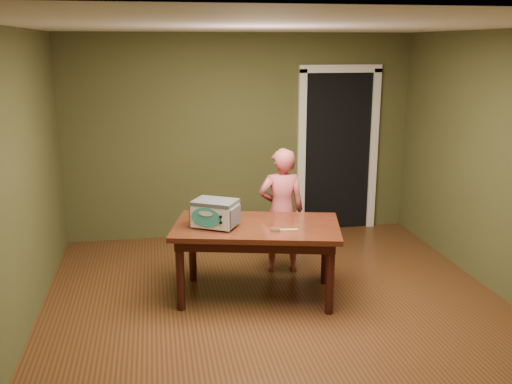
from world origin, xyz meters
TOP-DOWN VIEW (x-y plane):
  - floor at (0.00, 0.00)m, footprint 5.00×5.00m
  - room_shell at (0.00, 0.00)m, footprint 4.52×5.02m
  - doorway at (1.30, 2.78)m, footprint 1.10×0.66m
  - dining_table at (-0.15, 0.51)m, footprint 1.77×1.25m
  - toy_oven at (-0.56, 0.52)m, footprint 0.50×0.45m
  - baking_pan at (-0.01, 0.30)m, footprint 0.10×0.10m
  - spatula at (0.11, 0.29)m, footprint 0.18×0.05m
  - child at (0.23, 1.12)m, footprint 0.52×0.36m

SIDE VIEW (x-z plane):
  - floor at x=0.00m, z-range 0.00..0.00m
  - dining_table at x=-0.15m, z-range 0.28..1.03m
  - child at x=0.23m, z-range 0.00..1.39m
  - spatula at x=0.11m, z-range 0.75..0.76m
  - baking_pan at x=-0.01m, z-range 0.75..0.77m
  - toy_oven at x=-0.56m, z-range 0.76..1.03m
  - doorway at x=1.30m, z-range -0.07..2.18m
  - room_shell at x=0.00m, z-range 0.40..3.01m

